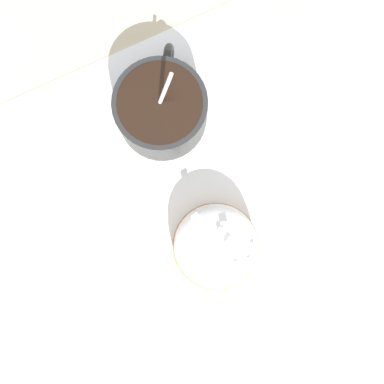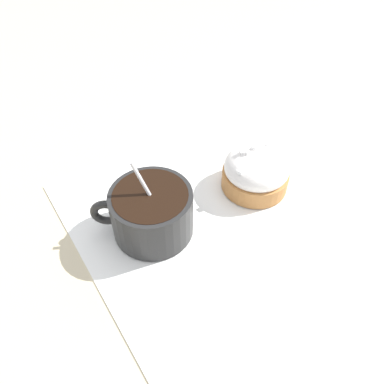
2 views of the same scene
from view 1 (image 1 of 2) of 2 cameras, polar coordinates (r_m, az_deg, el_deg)
ground_plane at (r=0.56m, az=-0.74°, el=0.90°), size 3.00×3.00×0.00m
paper_napkin at (r=0.56m, az=-0.74°, el=0.92°), size 0.32×0.30×0.00m
coffee_cup at (r=0.54m, az=-3.29°, el=8.86°), size 0.11×0.09×0.10m
frosted_pastry at (r=0.53m, az=2.43°, el=-5.84°), size 0.09×0.09×0.06m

